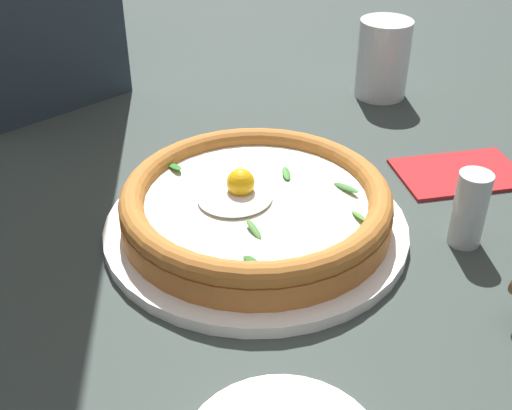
% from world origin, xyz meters
% --- Properties ---
extents(ground_plane, '(2.40, 2.40, 0.03)m').
position_xyz_m(ground_plane, '(0.00, 0.00, -0.01)').
color(ground_plane, '#333D38').
rests_on(ground_plane, ground).
extents(pizza_plate, '(0.30, 0.30, 0.01)m').
position_xyz_m(pizza_plate, '(0.01, -0.02, 0.01)').
color(pizza_plate, white).
rests_on(pizza_plate, ground).
extents(pizza, '(0.26, 0.26, 0.06)m').
position_xyz_m(pizza, '(0.01, -0.02, 0.03)').
color(pizza, '#BE7234').
rests_on(pizza, pizza_plate).
extents(drinking_glass, '(0.07, 0.07, 0.11)m').
position_xyz_m(drinking_glass, '(0.33, 0.18, 0.05)').
color(drinking_glass, silver).
rests_on(drinking_glass, ground).
extents(folded_napkin, '(0.16, 0.13, 0.01)m').
position_xyz_m(folded_napkin, '(0.27, -0.04, 0.00)').
color(folded_napkin, '#A42124').
rests_on(folded_napkin, ground).
extents(pepper_shaker, '(0.03, 0.03, 0.08)m').
position_xyz_m(pepper_shaker, '(0.18, -0.14, 0.04)').
color(pepper_shaker, silver).
rests_on(pepper_shaker, ground).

